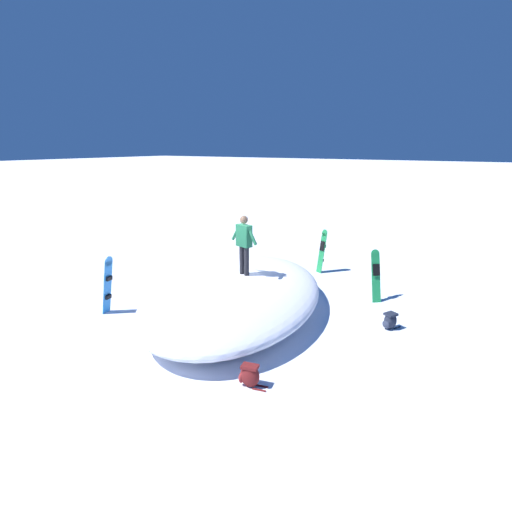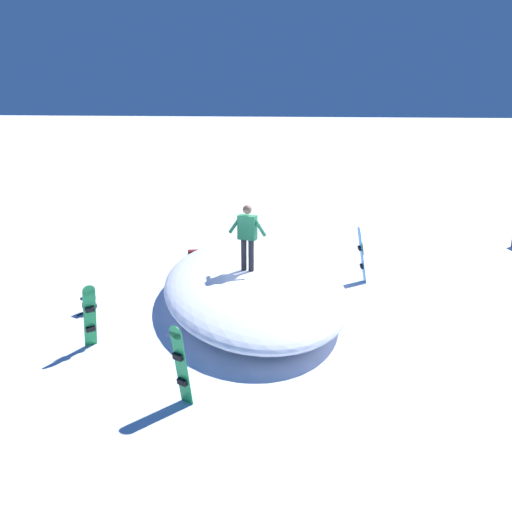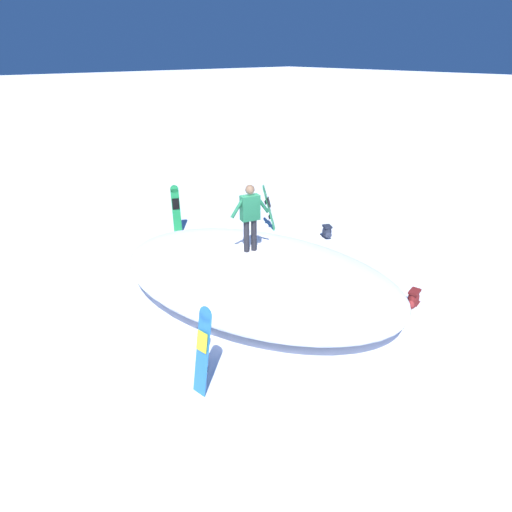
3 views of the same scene
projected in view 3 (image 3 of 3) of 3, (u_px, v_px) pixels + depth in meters
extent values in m
plane|color=white|center=(229.00, 294.00, 10.81)|extent=(240.00, 240.00, 0.00)
ellipsoid|color=white|center=(256.00, 275.00, 10.63)|extent=(8.53, 6.61, 1.03)
cylinder|color=black|center=(254.00, 235.00, 10.55)|extent=(0.14, 0.14, 0.82)
cylinder|color=black|center=(246.00, 236.00, 10.47)|extent=(0.14, 0.14, 0.82)
cube|color=#195638|center=(250.00, 208.00, 10.20)|extent=(0.33, 0.50, 0.61)
sphere|color=#936B4C|center=(250.00, 190.00, 10.00)|extent=(0.22, 0.22, 0.22)
cylinder|color=#195638|center=(262.00, 204.00, 10.30)|extent=(0.18, 0.40, 0.51)
cylinder|color=#195638|center=(238.00, 207.00, 10.05)|extent=(0.18, 0.40, 0.51)
cube|color=#1E8C47|center=(269.00, 210.00, 14.40)|extent=(0.48, 0.46, 1.43)
cylinder|color=#1E8C47|center=(264.00, 189.00, 14.13)|extent=(0.23, 0.26, 0.26)
cube|color=black|center=(269.00, 202.00, 14.29)|extent=(0.22, 0.23, 0.34)
cube|color=black|center=(266.00, 202.00, 14.31)|extent=(0.19, 0.21, 0.12)
cube|color=black|center=(270.00, 217.00, 14.51)|extent=(0.19, 0.21, 0.12)
cube|color=#1E8C47|center=(176.00, 212.00, 14.13)|extent=(0.33, 0.34, 1.48)
cylinder|color=#1E8C47|center=(174.00, 189.00, 13.91)|extent=(0.17, 0.26, 0.27)
cube|color=black|center=(176.00, 204.00, 14.03)|extent=(0.15, 0.23, 0.36)
cube|color=black|center=(176.00, 203.00, 14.09)|extent=(0.16, 0.21, 0.12)
cube|color=black|center=(177.00, 219.00, 14.25)|extent=(0.16, 0.21, 0.12)
cube|color=#2672BF|center=(202.00, 355.00, 7.43)|extent=(0.33, 0.33, 1.55)
cylinder|color=#2672BF|center=(206.00, 315.00, 7.19)|extent=(0.30, 0.11, 0.29)
cube|color=yellow|center=(202.00, 342.00, 7.32)|extent=(0.25, 0.11, 0.37)
cube|color=black|center=(205.00, 340.00, 7.37)|extent=(0.20, 0.12, 0.12)
cube|color=black|center=(203.00, 368.00, 7.55)|extent=(0.20, 0.12, 0.12)
ellipsoid|color=maroon|center=(413.00, 299.00, 10.13)|extent=(0.33, 0.44, 0.48)
ellipsoid|color=maroon|center=(410.00, 305.00, 10.04)|extent=(0.21, 0.15, 0.23)
cube|color=maroon|center=(415.00, 292.00, 10.04)|extent=(0.28, 0.37, 0.06)
cylinder|color=maroon|center=(418.00, 304.00, 10.34)|extent=(0.09, 0.28, 0.04)
cylinder|color=maroon|center=(412.00, 302.00, 10.42)|extent=(0.09, 0.28, 0.04)
ellipsoid|color=#1E2333|center=(327.00, 232.00, 13.94)|extent=(0.44, 0.42, 0.44)
ellipsoid|color=#2B3144|center=(329.00, 235.00, 13.83)|extent=(0.19, 0.24, 0.21)
cube|color=#1E2333|center=(327.00, 226.00, 13.86)|extent=(0.37, 0.35, 0.06)
cylinder|color=#1E2333|center=(327.00, 235.00, 14.21)|extent=(0.23, 0.14, 0.04)
cylinder|color=#1E2333|center=(322.00, 235.00, 14.17)|extent=(0.23, 0.14, 0.04)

